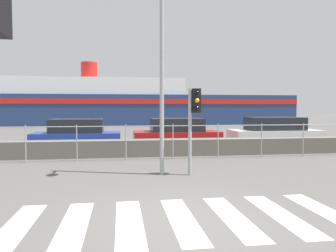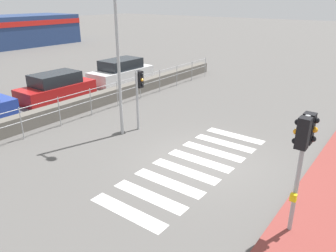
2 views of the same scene
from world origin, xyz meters
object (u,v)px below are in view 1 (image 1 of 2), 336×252
at_px(traffic_light_far, 194,112).
at_px(parked_car_red, 177,135).
at_px(streetlamp, 162,28).
at_px(parked_car_white, 274,133).
at_px(ferry_boat, 122,105).
at_px(parked_car_blue, 77,136).

bearing_deg(traffic_light_far, parked_car_red, 84.31).
xyz_separation_m(streetlamp, parked_car_white, (6.64, 6.64, -3.52)).
relative_size(traffic_light_far, parked_car_white, 0.54).
height_order(traffic_light_far, parked_car_red, traffic_light_far).
bearing_deg(traffic_light_far, ferry_boat, 93.81).
bearing_deg(parked_car_white, parked_car_blue, -180.00).
bearing_deg(parked_car_blue, parked_car_red, 0.00).
bearing_deg(parked_car_blue, traffic_light_far, -58.75).
height_order(traffic_light_far, ferry_boat, ferry_boat).
height_order(streetlamp, ferry_boat, ferry_boat).
relative_size(ferry_boat, parked_car_blue, 9.29).
height_order(streetlamp, parked_car_blue, streetlamp).
relative_size(traffic_light_far, parked_car_red, 0.59).
distance_m(parked_car_blue, parked_car_red, 4.74).
bearing_deg(parked_car_blue, ferry_boat, 84.31).
bearing_deg(parked_car_red, parked_car_white, 0.00).
xyz_separation_m(parked_car_red, parked_car_white, (5.08, 0.00, 0.02)).
height_order(streetlamp, parked_car_red, streetlamp).
relative_size(streetlamp, ferry_boat, 0.18).
bearing_deg(parked_car_white, streetlamp, -135.01).
relative_size(traffic_light_far, ferry_boat, 0.07).
bearing_deg(parked_car_white, ferry_boat, 109.34).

